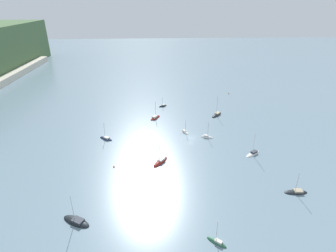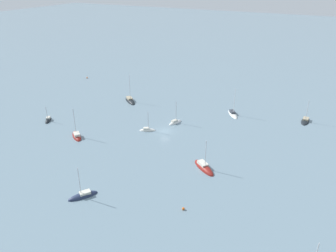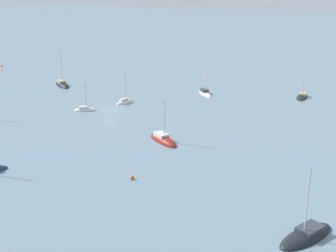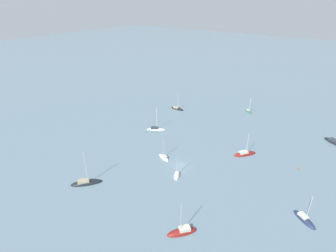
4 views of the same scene
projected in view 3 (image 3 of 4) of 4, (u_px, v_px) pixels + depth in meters
ground_plane at (110, 111)px, 93.51m from camera, size 600.00×600.00×0.00m
sailboat_0 at (302, 97)px, 103.51m from camera, size 2.39×6.64×7.44m
sailboat_1 at (62, 85)px, 114.69m from camera, size 7.68×6.96×10.62m
sailboat_2 at (125, 103)px, 98.98m from camera, size 3.06×5.06×7.43m
sailboat_4 at (205, 93)px, 106.54m from camera, size 5.53×6.84×9.12m
sailboat_5 at (85, 110)px, 93.47m from camera, size 4.66×3.50×6.45m
sailboat_7 at (163, 141)px, 76.27m from camera, size 7.28×6.26×8.28m
sailboat_9 at (306, 237)px, 48.39m from camera, size 6.24×8.22×8.93m
mooring_buoy_0 at (132, 177)px, 62.09m from camera, size 0.52×0.52×0.52m
mooring_buoy_1 at (2, 66)px, 138.04m from camera, size 0.55×0.55×0.55m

